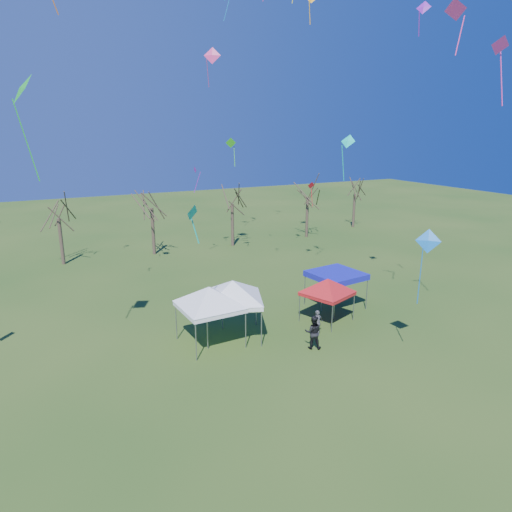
{
  "coord_description": "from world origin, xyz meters",
  "views": [
    {
      "loc": [
        -13.01,
        -19.43,
        11.92
      ],
      "look_at": [
        -1.75,
        3.0,
        4.99
      ],
      "focal_mm": 32.0,
      "sensor_mm": 36.0,
      "label": 1
    }
  ],
  "objects_px": {
    "tree_4": "(308,184)",
    "tent_blue": "(336,275)",
    "tree_2": "(151,191)",
    "tent_white_mid": "(233,284)",
    "tent_white_west": "(209,291)",
    "tree_1": "(57,202)",
    "tree_3": "(232,189)",
    "tree_5": "(356,182)",
    "person_grey": "(317,323)",
    "person_dark": "(313,332)",
    "tent_red": "(328,282)"
  },
  "relations": [
    {
      "from": "tree_5",
      "to": "person_dark",
      "type": "distance_m",
      "value": 35.16
    },
    {
      "from": "tent_blue",
      "to": "tree_5",
      "type": "bearing_deg",
      "value": 49.18
    },
    {
      "from": "tent_white_west",
      "to": "tent_red",
      "type": "bearing_deg",
      "value": -2.31
    },
    {
      "from": "tent_white_mid",
      "to": "tree_1",
      "type": "bearing_deg",
      "value": 110.37
    },
    {
      "from": "tree_2",
      "to": "tree_5",
      "type": "xyz_separation_m",
      "value": [
        26.09,
        1.69,
        -0.56
      ]
    },
    {
      "from": "person_grey",
      "to": "tree_4",
      "type": "bearing_deg",
      "value": -143.72
    },
    {
      "from": "tree_3",
      "to": "tree_5",
      "type": "bearing_deg",
      "value": 6.52
    },
    {
      "from": "tree_1",
      "to": "tent_red",
      "type": "relative_size",
      "value": 2.13
    },
    {
      "from": "tree_1",
      "to": "tree_3",
      "type": "bearing_deg",
      "value": -2.06
    },
    {
      "from": "tree_2",
      "to": "tree_5",
      "type": "height_order",
      "value": "tree_2"
    },
    {
      "from": "person_grey",
      "to": "tree_2",
      "type": "bearing_deg",
      "value": -102.64
    },
    {
      "from": "tree_4",
      "to": "tree_5",
      "type": "relative_size",
      "value": 1.06
    },
    {
      "from": "tree_2",
      "to": "tree_5",
      "type": "relative_size",
      "value": 1.1
    },
    {
      "from": "tent_blue",
      "to": "person_dark",
      "type": "relative_size",
      "value": 1.84
    },
    {
      "from": "tree_3",
      "to": "tree_4",
      "type": "relative_size",
      "value": 1.0
    },
    {
      "from": "tree_4",
      "to": "tent_blue",
      "type": "bearing_deg",
      "value": -117.59
    },
    {
      "from": "tree_5",
      "to": "tent_white_mid",
      "type": "height_order",
      "value": "tree_5"
    },
    {
      "from": "tree_4",
      "to": "tent_red",
      "type": "relative_size",
      "value": 2.23
    },
    {
      "from": "tree_2",
      "to": "person_grey",
      "type": "height_order",
      "value": "tree_2"
    },
    {
      "from": "tree_4",
      "to": "tree_2",
      "type": "bearing_deg",
      "value": 178.78
    },
    {
      "from": "tree_4",
      "to": "person_dark",
      "type": "relative_size",
      "value": 4.04
    },
    {
      "from": "tree_4",
      "to": "person_grey",
      "type": "xyz_separation_m",
      "value": [
        -13.81,
        -22.61,
        -5.24
      ]
    },
    {
      "from": "tree_1",
      "to": "tent_white_west",
      "type": "distance_m",
      "value": 22.37
    },
    {
      "from": "tent_red",
      "to": "person_grey",
      "type": "height_order",
      "value": "tent_red"
    },
    {
      "from": "tree_3",
      "to": "tree_4",
      "type": "bearing_deg",
      "value": -0.26
    },
    {
      "from": "tree_3",
      "to": "tent_red",
      "type": "height_order",
      "value": "tree_3"
    },
    {
      "from": "tent_blue",
      "to": "person_dark",
      "type": "bearing_deg",
      "value": -136.82
    },
    {
      "from": "tree_5",
      "to": "tent_blue",
      "type": "relative_size",
      "value": 2.08
    },
    {
      "from": "tree_2",
      "to": "tent_blue",
      "type": "distance_m",
      "value": 21.47
    },
    {
      "from": "tree_4",
      "to": "tent_white_west",
      "type": "distance_m",
      "value": 28.83
    },
    {
      "from": "tent_white_west",
      "to": "tent_white_mid",
      "type": "height_order",
      "value": "tent_white_mid"
    },
    {
      "from": "tent_blue",
      "to": "tree_2",
      "type": "bearing_deg",
      "value": 111.24
    },
    {
      "from": "tent_white_mid",
      "to": "tent_red",
      "type": "distance_m",
      "value": 6.36
    },
    {
      "from": "tent_white_west",
      "to": "tent_blue",
      "type": "bearing_deg",
      "value": 8.11
    },
    {
      "from": "tree_1",
      "to": "tree_3",
      "type": "relative_size",
      "value": 0.95
    },
    {
      "from": "tree_3",
      "to": "tent_blue",
      "type": "xyz_separation_m",
      "value": [
        -0.76,
        -19.33,
        -3.75
      ]
    },
    {
      "from": "person_grey",
      "to": "person_dark",
      "type": "bearing_deg",
      "value": 25.36
    },
    {
      "from": "person_dark",
      "to": "tree_2",
      "type": "bearing_deg",
      "value": -51.59
    },
    {
      "from": "tent_white_mid",
      "to": "person_grey",
      "type": "bearing_deg",
      "value": -26.3
    },
    {
      "from": "tree_4",
      "to": "tent_red",
      "type": "xyz_separation_m",
      "value": [
        -12.01,
        -21.0,
        -3.38
      ]
    },
    {
      "from": "tent_blue",
      "to": "person_grey",
      "type": "relative_size",
      "value": 2.18
    },
    {
      "from": "tree_3",
      "to": "person_grey",
      "type": "xyz_separation_m",
      "value": [
        -4.49,
        -22.65,
        -5.26
      ]
    },
    {
      "from": "tree_1",
      "to": "tree_2",
      "type": "height_order",
      "value": "tree_2"
    },
    {
      "from": "tree_2",
      "to": "tent_red",
      "type": "height_order",
      "value": "tree_2"
    },
    {
      "from": "tree_2",
      "to": "tent_white_mid",
      "type": "bearing_deg",
      "value": -91.63
    },
    {
      "from": "tree_2",
      "to": "tree_3",
      "type": "xyz_separation_m",
      "value": [
        8.4,
        -0.33,
        -0.21
      ]
    },
    {
      "from": "tree_3",
      "to": "tent_red",
      "type": "distance_m",
      "value": 21.49
    },
    {
      "from": "tent_blue",
      "to": "tent_red",
      "type": "bearing_deg",
      "value": -138.39
    },
    {
      "from": "tree_1",
      "to": "person_dark",
      "type": "xyz_separation_m",
      "value": [
        11.19,
        -24.49,
        -4.81
      ]
    },
    {
      "from": "tree_1",
      "to": "tent_red",
      "type": "bearing_deg",
      "value": -56.9
    }
  ]
}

